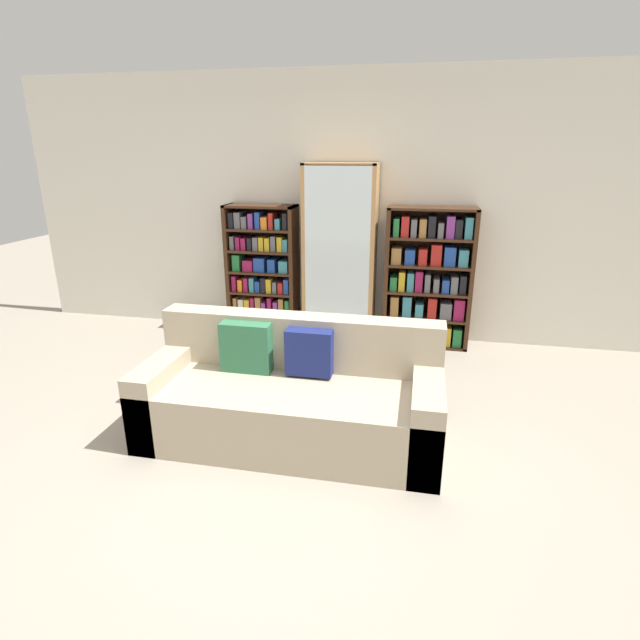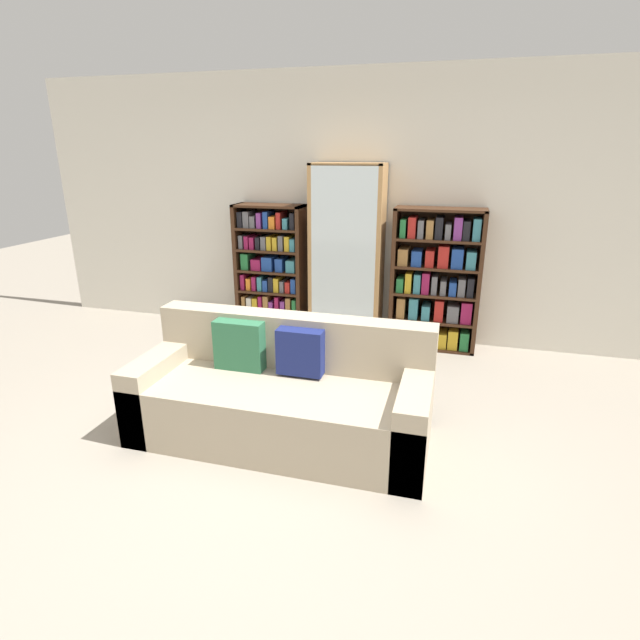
# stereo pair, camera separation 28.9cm
# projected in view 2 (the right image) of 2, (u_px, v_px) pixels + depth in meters

# --- Properties ---
(ground_plane) EXTENTS (16.00, 16.00, 0.00)m
(ground_plane) POSITION_uv_depth(u_px,v_px,m) (260.00, 467.00, 3.21)
(ground_plane) COLOR gray
(wall_back) EXTENTS (7.09, 0.06, 2.70)m
(wall_back) POSITION_uv_depth(u_px,v_px,m) (351.00, 209.00, 5.18)
(wall_back) COLOR silver
(wall_back) RESTS_ON ground
(couch) EXTENTS (2.03, 0.82, 0.82)m
(couch) POSITION_uv_depth(u_px,v_px,m) (282.00, 397.00, 3.49)
(couch) COLOR tan
(couch) RESTS_ON ground
(bookshelf_left) EXTENTS (0.74, 0.32, 1.40)m
(bookshelf_left) POSITION_uv_depth(u_px,v_px,m) (271.00, 272.00, 5.42)
(bookshelf_left) COLOR #3D2314
(bookshelf_left) RESTS_ON ground
(display_cabinet) EXTENTS (0.73, 0.36, 1.82)m
(display_cabinet) POSITION_uv_depth(u_px,v_px,m) (347.00, 256.00, 5.12)
(display_cabinet) COLOR #AD7F4C
(display_cabinet) RESTS_ON ground
(bookshelf_right) EXTENTS (0.87, 0.32, 1.41)m
(bookshelf_right) POSITION_uv_depth(u_px,v_px,m) (436.00, 282.00, 4.97)
(bookshelf_right) COLOR #3D2314
(bookshelf_right) RESTS_ON ground
(wine_bottle) EXTENTS (0.08, 0.08, 0.35)m
(wine_bottle) POSITION_uv_depth(u_px,v_px,m) (353.00, 380.00, 4.09)
(wine_bottle) COLOR #143819
(wine_bottle) RESTS_ON ground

